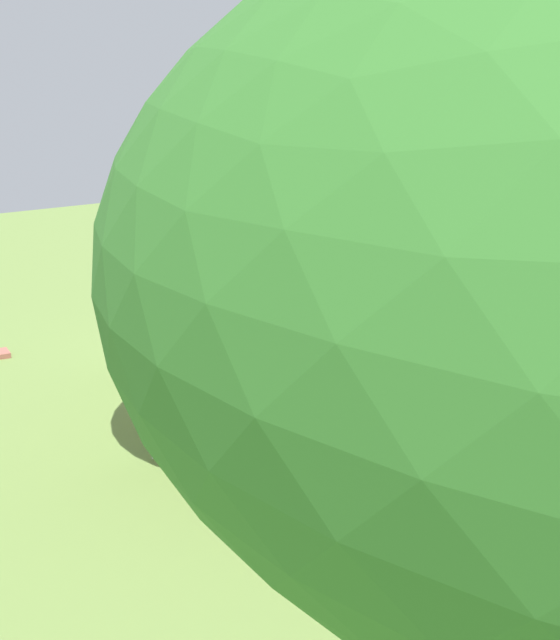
# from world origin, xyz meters

# --- Properties ---
(ground_plane) EXTENTS (36.00, 36.00, 0.00)m
(ground_plane) POSITION_xyz_m (0.00, 0.00, 0.00)
(ground_plane) COLOR olive
(shade_umbrella) EXTENTS (3.75, 3.75, 3.42)m
(shade_umbrella) POSITION_xyz_m (1.89, 1.86, 2.92)
(shade_umbrella) COLOR #4F4224
(shade_umbrella) RESTS_ON ground_plane
(patio_dining_table) EXTENTS (1.56, 0.90, 0.74)m
(patio_dining_table) POSITION_xyz_m (1.89, 1.86, 0.66)
(patio_dining_table) COLOR silver
(patio_dining_table) RESTS_ON ground_plane
(patio_chair_west_end) EXTENTS (0.55, 0.53, 0.90)m
(patio_chair_west_end) POSITION_xyz_m (2.28, 3.10, 0.52)
(patio_chair_west_end) COLOR white
(patio_chair_west_end) RESTS_ON ground_plane
(patio_chair_near_lawn) EXTENTS (0.50, 0.52, 0.90)m
(patio_chair_near_lawn) POSITION_xyz_m (0.62, 1.58, 0.52)
(patio_chair_near_lawn) COLOR silver
(patio_chair_near_lawn) RESTS_ON ground_plane
(patio_chair_east_end) EXTENTS (0.59, 0.60, 0.90)m
(patio_chair_east_end) POSITION_xyz_m (2.98, 1.15, 0.52)
(patio_chair_east_end) COLOR silver
(patio_chair_east_end) RESTS_ON ground_plane
(guest_beside_umbrella) EXTENTS (0.44, 0.52, 1.71)m
(guest_beside_umbrella) POSITION_xyz_m (1.01, 3.66, 1.03)
(guest_beside_umbrella) COLOR black
(guest_beside_umbrella) RESTS_ON ground_plane
(guest_behind_table) EXTENTS (0.50, 0.43, 1.65)m
(guest_behind_table) POSITION_xyz_m (0.12, 1.77, 0.99)
(guest_behind_table) COLOR black
(guest_behind_table) RESTS_ON ground_plane
(standing_watcher) EXTENTS (0.52, 0.47, 1.77)m
(standing_watcher) POSITION_xyz_m (-1.01, -3.32, 1.06)
(standing_watcher) COLOR black
(standing_watcher) RESTS_ON ground_plane
(striped_lounge_chair) EXTENTS (0.90, 0.97, 0.59)m
(striped_lounge_chair) POSITION_xyz_m (-1.47, 0.31, 0.25)
(striped_lounge_chair) COLOR #D6403D
(striped_lounge_chair) RESTS_ON ground_plane
(zebra_nearest_camera) EXTENTS (2.03, 1.61, 1.60)m
(zebra_nearest_camera) POSITION_xyz_m (-3.10, -2.02, 1.06)
(zebra_nearest_camera) COLOR silver
(zebra_nearest_camera) RESTS_ON ground_plane
(zebra_by_umbrella) EXTENTS (2.13, 1.11, 1.57)m
(zebra_by_umbrella) POSITION_xyz_m (0.84, -0.68, 1.03)
(zebra_by_umbrella) COLOR silver
(zebra_by_umbrella) RESTS_ON ground_plane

